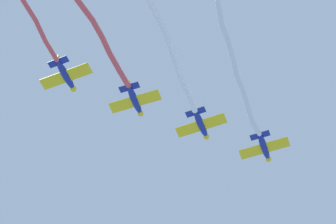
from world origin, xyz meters
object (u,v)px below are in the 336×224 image
object	(u,v)px
airplane_right_wing	(135,101)
airplane_slot	(66,76)
airplane_lead	(264,147)
airplane_left_wing	(201,124)

from	to	relation	value
airplane_right_wing	airplane_slot	size ratio (longest dim) A/B	1.00
airplane_lead	airplane_right_wing	size ratio (longest dim) A/B	1.00
airplane_left_wing	airplane_slot	xyz separation A→B (m)	(17.61, 11.23, 0.50)
airplane_slot	airplane_lead	bearing A→B (deg)	-45.37
airplane_right_wing	airplane_lead	bearing A→B (deg)	-48.73
airplane_lead	airplane_right_wing	world-z (taller)	airplane_right_wing
airplane_left_wing	airplane_lead	bearing A→B (deg)	-46.01
airplane_lead	airplane_left_wing	xyz separation A→B (m)	(8.81, 5.61, 0.25)
airplane_left_wing	airplane_slot	world-z (taller)	airplane_slot
airplane_lead	airplane_left_wing	distance (m)	10.45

